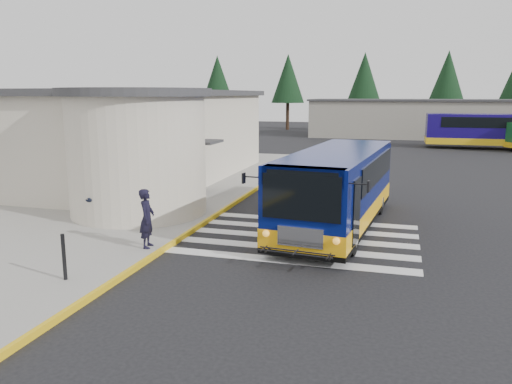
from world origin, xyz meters
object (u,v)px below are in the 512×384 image
(pedestrian_a, at_px, (147,218))
(bollard, at_px, (64,257))
(transit_bus, at_px, (337,191))
(pedestrian_b, at_px, (95,200))
(far_bus_a, at_px, (487,129))

(pedestrian_a, distance_m, bollard, 3.11)
(transit_bus, bearing_deg, pedestrian_b, -156.37)
(transit_bus, height_order, pedestrian_b, transit_bus)
(far_bus_a, bearing_deg, bollard, 157.57)
(transit_bus, xyz_separation_m, pedestrian_b, (-8.15, -2.64, -0.26))
(pedestrian_b, bearing_deg, bollard, 29.06)
(pedestrian_a, relative_size, bollard, 1.53)
(pedestrian_a, distance_m, far_bus_a, 37.73)
(pedestrian_b, bearing_deg, pedestrian_a, 62.41)
(far_bus_a, bearing_deg, pedestrian_b, 151.52)
(transit_bus, bearing_deg, far_bus_a, 78.53)
(bollard, relative_size, far_bus_a, 0.12)
(pedestrian_b, relative_size, bollard, 1.56)
(pedestrian_a, relative_size, pedestrian_b, 0.98)
(pedestrian_a, xyz_separation_m, bollard, (-0.70, -3.02, -0.31))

